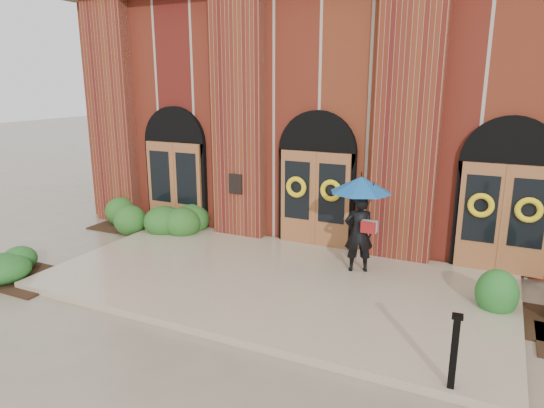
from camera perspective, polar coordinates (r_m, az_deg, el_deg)
The scene contains 7 objects.
ground at distance 10.86m, azimuth -0.21°, elevation -9.70°, with size 90.00×90.00×0.00m, color gray.
landing at distance 10.95m, azimuth 0.13°, elevation -9.06°, with size 10.00×5.30×0.15m, color tan.
church_building at distance 18.27m, azimuth 11.99°, elevation 11.12°, with size 16.20×12.53×7.00m.
man_with_umbrella at distance 11.03m, azimuth 10.34°, elevation -0.20°, with size 1.82×1.82×2.21m.
metal_post at distance 7.56m, azimuth 20.65°, elevation -15.78°, with size 0.16×0.16×1.13m.
hedge_wall_left at distance 15.17m, azimuth -14.49°, elevation -1.47°, with size 3.23×1.29×0.83m, color #24541C.
hedge_front_left at distance 12.39m, azimuth -26.58°, elevation -6.81°, with size 1.57×1.34×0.55m, color #1F531C.
Camera 1 is at (4.29, -8.95, 4.42)m, focal length 32.00 mm.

